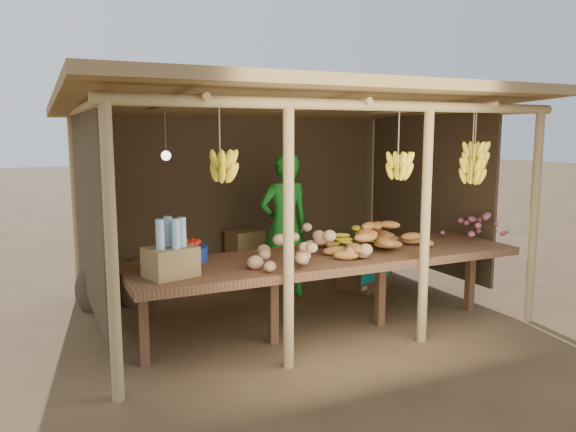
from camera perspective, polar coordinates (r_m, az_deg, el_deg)
name	(u,v)px	position (r m, az deg, el deg)	size (l,w,h in m)	color
ground	(288,307)	(6.48, 0.00, -9.22)	(60.00, 60.00, 0.00)	brown
stall_structure	(291,138)	(6.10, 0.33, 7.94)	(4.70, 3.50, 2.43)	tan
counter	(330,261)	(5.47, 4.25, -4.55)	(3.90, 1.05, 0.80)	brown
potato_heap	(310,241)	(5.13, 2.20, -2.59)	(1.14, 0.69, 0.37)	tan
sweet_potato_heap	(377,231)	(5.75, 9.04, -1.53)	(1.11, 0.67, 0.36)	#AE6B2C
onion_heap	(477,223)	(6.59, 18.63, -0.65)	(0.72, 0.43, 0.35)	#A44F60
banana_pile	(354,228)	(5.93, 6.70, -1.26)	(0.59, 0.36, 0.35)	yellow
tomato_basin	(188,252)	(5.26, -10.17, -3.61)	(0.37, 0.37, 0.20)	navy
bottle_box	(170,254)	(4.69, -11.86, -3.80)	(0.46, 0.40, 0.49)	olive
vendor	(285,226)	(6.70, -0.35, -1.00)	(0.63, 0.42, 1.73)	#1B7A21
tarp_crate	(364,264)	(7.26, 7.73, -4.88)	(0.78, 0.74, 0.74)	brown
carton_stack	(234,261)	(7.40, -5.49, -4.61)	(0.96, 0.42, 0.68)	olive
burlap_sacks	(117,282)	(6.72, -16.95, -6.44)	(0.92, 0.48, 0.65)	#493621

